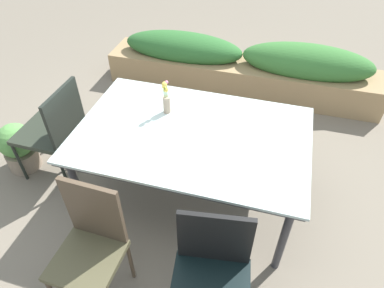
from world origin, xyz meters
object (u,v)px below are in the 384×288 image
object	(u,v)px
chair_end_left	(55,127)
potted_plant	(18,146)
chair_near_right	(212,275)
planter_box	(243,67)
flower_vase	(166,100)
chair_near_left	(91,242)
dining_table	(192,138)

from	to	relation	value
chair_end_left	potted_plant	bearing A→B (deg)	100.16
chair_near_right	planter_box	size ratio (longest dim) A/B	0.28
chair_near_right	flower_vase	xyz separation A→B (m)	(-0.65, 1.14, 0.34)
chair_end_left	chair_near_left	xyz separation A→B (m)	(0.85, -0.94, 0.00)
dining_table	chair_near_right	world-z (taller)	chair_near_right
chair_end_left	chair_near_right	distance (m)	1.88
potted_plant	dining_table	bearing A→B (deg)	2.51
chair_near_left	dining_table	bearing A→B (deg)	-110.71
chair_near_left	potted_plant	world-z (taller)	chair_near_left
chair_near_right	potted_plant	distance (m)	2.25
planter_box	flower_vase	bearing A→B (deg)	-103.27
flower_vase	potted_plant	world-z (taller)	flower_vase
chair_near_left	planter_box	distance (m)	2.84
chair_end_left	chair_near_right	size ratio (longest dim) A/B	1.02
chair_near_right	chair_near_left	world-z (taller)	chair_near_left
chair_end_left	chair_near_left	distance (m)	1.27
flower_vase	planter_box	distance (m)	1.78
dining_table	chair_near_left	distance (m)	1.03
dining_table	potted_plant	xyz separation A→B (m)	(-1.67, -0.07, -0.44)
dining_table	planter_box	distance (m)	1.88
chair_near_right	chair_near_left	xyz separation A→B (m)	(-0.78, 0.00, 0.00)
potted_plant	chair_near_right	bearing A→B (deg)	-22.95
dining_table	chair_end_left	xyz separation A→B (m)	(-1.25, -0.00, -0.16)
flower_vase	potted_plant	size ratio (longest dim) A/B	0.60
chair_near_right	flower_vase	distance (m)	1.36
flower_vase	planter_box	size ratio (longest dim) A/B	0.09
chair_near_right	planter_box	distance (m)	2.81
dining_table	flower_vase	xyz separation A→B (m)	(-0.27, 0.20, 0.18)
chair_near_right	potted_plant	world-z (taller)	chair_near_right
dining_table	chair_near_right	xyz separation A→B (m)	(0.38, -0.95, -0.16)
chair_near_left	planter_box	size ratio (longest dim) A/B	0.29
chair_near_left	potted_plant	size ratio (longest dim) A/B	1.94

